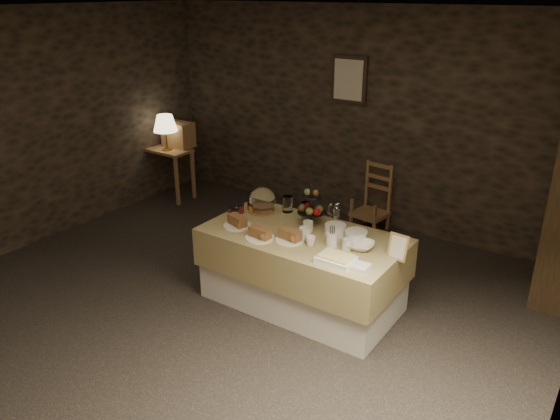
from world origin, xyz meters
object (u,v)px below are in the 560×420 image
Objects in this scene: buffet_table at (302,264)px; table_lamp at (165,124)px; fruit_stand at (311,208)px; wine_rack at (178,134)px; chair at (373,200)px; console_table at (168,158)px.

table_lamp reaches higher than buffet_table.
table_lamp reaches higher than fruit_stand.
fruit_stand is (2.90, -1.01, -0.22)m from table_lamp.
table_lamp is (-2.98, 1.28, 0.66)m from buffet_table.
table_lamp is 3.08m from fruit_stand.
wine_rack is 0.66× the size of chair.
console_table is 2.89m from chair.
table_lamp is at bearing -45.00° from console_table.
console_table is at bearing 156.36° from buffet_table.
chair reaches higher than console_table.
buffet_table is at bearing -23.19° from table_lamp.
fruit_stand reaches higher than chair.
chair is (2.81, 0.62, -0.22)m from console_table.
buffet_table is 2.82× the size of chair.
chair is at bearing 94.66° from fruit_stand.
table_lamp is at bearing -158.69° from chair.
buffet_table is 4.90× the size of fruit_stand.
wine_rack is 2.85m from chair.
console_table is (-3.03, 1.33, 0.17)m from buffet_table.
console_table is 1.46× the size of table_lamp.
fruit_stand is at bearing -77.72° from chair.
console_table is 0.35m from wine_rack.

